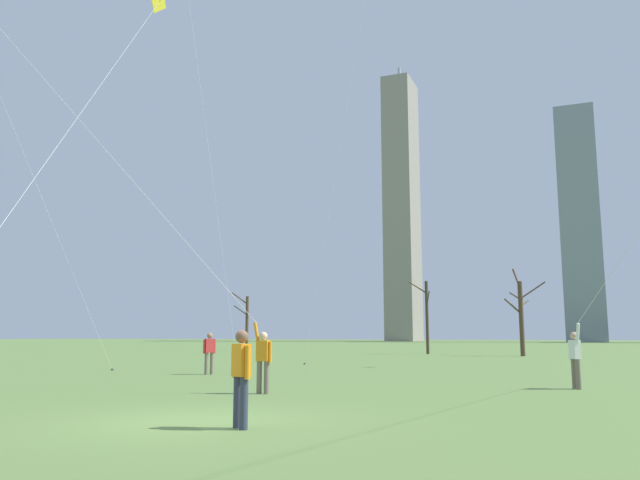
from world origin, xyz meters
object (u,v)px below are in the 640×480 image
at_px(bystander_far_off_by_trees, 209,351).
at_px(bare_tree_rightmost, 427,315).
at_px(kite_flyer_far_back_blue, 171,243).
at_px(bare_tree_center, 521,313).
at_px(kite_flyer_foreground_right_purple, 627,277).
at_px(bystander_strolling_midfield, 241,373).
at_px(bare_tree_leftmost, 246,322).

distance_m(bystander_far_off_by_trees, bare_tree_rightmost, 29.82).
height_order(kite_flyer_far_back_blue, bare_tree_rightmost, kite_flyer_far_back_blue).
height_order(bare_tree_rightmost, bare_tree_center, bare_tree_center).
bearing_deg(kite_flyer_foreground_right_purple, bystander_far_off_by_trees, 167.61).
distance_m(kite_flyer_foreground_right_purple, bare_tree_rightmost, 35.33).
bearing_deg(kite_flyer_far_back_blue, bare_tree_center, 78.97).
bearing_deg(kite_flyer_foreground_right_purple, bare_tree_center, 99.71).
bearing_deg(bare_tree_center, bare_tree_rightmost, 163.17).
relative_size(kite_flyer_far_back_blue, bare_tree_rightmost, 2.24).
relative_size(kite_flyer_foreground_right_purple, bystander_strolling_midfield, 10.52).
bearing_deg(bystander_strolling_midfield, kite_flyer_far_back_blue, 134.88).
bearing_deg(bare_tree_leftmost, bare_tree_center, -7.26).
bearing_deg(bystander_strolling_midfield, bare_tree_leftmost, 118.86).
bearing_deg(bystander_far_off_by_trees, bare_tree_leftmost, 116.54).
relative_size(bystander_far_off_by_trees, bare_tree_rightmost, 0.27).
xyz_separation_m(kite_flyer_far_back_blue, bystander_far_off_by_trees, (-2.92, 6.81, -3.22)).
distance_m(bystander_far_off_by_trees, bare_tree_leftmost, 34.18).
bearing_deg(bystander_strolling_midfield, kite_flyer_foreground_right_purple, 54.06).
bearing_deg(bare_tree_rightmost, bystander_strolling_midfield, -81.42).
bearing_deg(bystander_far_off_by_trees, kite_flyer_foreground_right_purple, -12.39).
relative_size(kite_flyer_foreground_right_purple, bystander_far_off_by_trees, 10.52).
bearing_deg(kite_flyer_far_back_blue, bystander_strolling_midfield, -45.12).
height_order(bystander_far_off_by_trees, bare_tree_rightmost, bare_tree_rightmost).
relative_size(bystander_far_off_by_trees, bare_tree_center, 0.25).
relative_size(bystander_strolling_midfield, bare_tree_rightmost, 0.27).
bearing_deg(kite_flyer_far_back_blue, bare_tree_leftmost, 115.95).
bearing_deg(bystander_far_off_by_trees, bystander_strolling_midfield, -55.77).
bearing_deg(bystander_strolling_midfield, bystander_far_off_by_trees, 124.23).
xyz_separation_m(bare_tree_rightmost, bare_tree_center, (7.59, -2.30, -0.04)).
distance_m(kite_flyer_far_back_blue, bare_tree_rightmost, 36.50).
distance_m(bystander_strolling_midfield, bare_tree_rightmost, 42.43).
xyz_separation_m(bystander_strolling_midfield, bystander_far_off_by_trees, (-8.32, 12.23, 0.00)).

